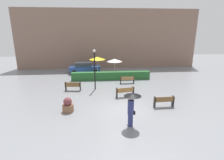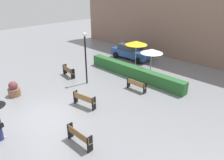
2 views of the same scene
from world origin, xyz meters
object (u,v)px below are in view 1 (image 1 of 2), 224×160
bench_back_row (127,79)px  parked_car (84,67)px  lamp_post (95,65)px  bench_far_left (73,86)px  planter_pot (68,105)px  bench_mid_center (125,91)px  pedestrian_with_umbrella (131,105)px  patio_umbrella_yellow (97,58)px  bench_near_right (164,101)px  patio_umbrella_white (115,60)px

bench_back_row → parked_car: (-5.11, 5.47, 0.34)m
lamp_post → bench_back_row: bearing=26.0°
bench_far_left → planter_pot: size_ratio=1.46×
bench_mid_center → pedestrian_with_umbrella: size_ratio=0.79×
planter_pot → patio_umbrella_yellow: 11.07m
bench_back_row → bench_far_left: (-5.79, -2.00, 0.04)m
patio_umbrella_yellow → bench_near_right: bearing=-64.4°
bench_far_left → lamp_post: lamp_post is taller
bench_back_row → planter_pot: bearing=-129.8°
bench_near_right → bench_far_left: 8.81m
lamp_post → bench_far_left: bearing=-173.7°
bench_back_row → patio_umbrella_white: (-1.10, 3.33, 1.63)m
patio_umbrella_white → parked_car: patio_umbrella_white is taller
bench_mid_center → parked_car: 10.50m
bench_far_left → parked_car: 7.51m
planter_pot → patio_umbrella_white: size_ratio=0.48×
patio_umbrella_yellow → parked_car: (-1.80, 1.50, -1.49)m
pedestrian_with_umbrella → patio_umbrella_yellow: bearing=98.5°
bench_near_right → parked_car: parked_car is taller
bench_mid_center → bench_far_left: bench_mid_center is taller
planter_pot → lamp_post: bearing=68.2°
bench_mid_center → planter_pot: (-4.66, -2.54, -0.06)m
bench_far_left → lamp_post: 2.94m
pedestrian_with_umbrella → patio_umbrella_white: (0.25, 12.45, 0.68)m
bench_mid_center → bench_near_right: size_ratio=1.05×
bench_far_left → pedestrian_with_umbrella: (4.44, -7.13, 0.92)m
bench_back_row → bench_far_left: bench_far_left is taller
bench_back_row → patio_umbrella_white: size_ratio=0.71×
bench_far_left → pedestrian_with_umbrella: pedestrian_with_umbrella is taller
bench_back_row → patio_umbrella_yellow: (-3.30, 3.97, 1.83)m
bench_near_right → bench_mid_center: bearing=137.8°
bench_far_left → parked_car: size_ratio=0.37×
bench_mid_center → patio_umbrella_white: patio_umbrella_white is taller
pedestrian_with_umbrella → patio_umbrella_white: patio_umbrella_white is taller
bench_mid_center → planter_pot: planter_pot is taller
patio_umbrella_white → planter_pot: bearing=-114.1°
parked_car → bench_mid_center: bearing=-66.5°
bench_back_row → planter_pot: 8.72m
planter_pot → patio_umbrella_white: 11.10m
parked_car → pedestrian_with_umbrella: bearing=-75.6°
bench_mid_center → patio_umbrella_white: (-0.19, 7.48, 1.58)m
lamp_post → patio_umbrella_white: (2.50, 5.08, -0.36)m
lamp_post → planter_pot: bearing=-111.8°
bench_near_right → planter_pot: size_ratio=1.49×
patio_umbrella_white → parked_car: bearing=151.8°
lamp_post → patio_umbrella_white: bearing=63.8°
pedestrian_with_umbrella → planter_pot: size_ratio=1.97×
bench_near_right → planter_pot: planter_pot is taller
pedestrian_with_umbrella → bench_near_right: bearing=39.6°
parked_car → patio_umbrella_white: bearing=-28.2°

